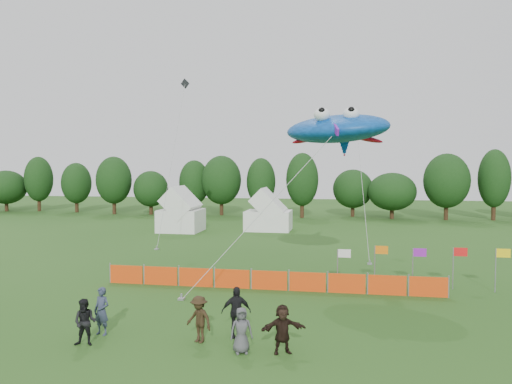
% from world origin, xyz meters
% --- Properties ---
extents(ground, '(160.00, 160.00, 0.00)m').
position_xyz_m(ground, '(0.00, 0.00, 0.00)').
color(ground, '#234C16').
rests_on(ground, ground).
extents(treeline, '(104.57, 8.78, 8.36)m').
position_xyz_m(treeline, '(1.61, 44.93, 4.18)').
color(treeline, '#382314').
rests_on(treeline, ground).
extents(tent_left, '(4.05, 4.05, 3.58)m').
position_xyz_m(tent_left, '(-11.68, 28.77, 1.80)').
color(tent_left, white).
rests_on(tent_left, ground).
extents(tent_right, '(4.59, 3.67, 3.24)m').
position_xyz_m(tent_right, '(-3.26, 31.11, 1.64)').
color(tent_right, white).
rests_on(tent_right, ground).
extents(barrier_fence, '(17.90, 0.06, 1.00)m').
position_xyz_m(barrier_fence, '(0.48, 7.19, 0.50)').
color(barrier_fence, '#E1400C').
rests_on(barrier_fence, ground).
extents(flag_row, '(8.73, 0.76, 2.27)m').
position_xyz_m(flag_row, '(8.22, 9.06, 1.45)').
color(flag_row, gray).
rests_on(flag_row, ground).
extents(spectator_a, '(0.75, 0.58, 1.84)m').
position_xyz_m(spectator_a, '(-4.80, -0.84, 0.92)').
color(spectator_a, '#2D344B').
rests_on(spectator_a, ground).
extents(spectator_b, '(0.91, 0.75, 1.70)m').
position_xyz_m(spectator_b, '(-4.83, -2.03, 0.85)').
color(spectator_b, black).
rests_on(spectator_b, ground).
extents(spectator_c, '(1.28, 1.06, 1.73)m').
position_xyz_m(spectator_c, '(-0.87, -0.98, 0.86)').
color(spectator_c, black).
rests_on(spectator_c, ground).
extents(spectator_d, '(1.22, 0.80, 1.93)m').
position_xyz_m(spectator_d, '(0.35, -0.16, 0.96)').
color(spectator_d, black).
rests_on(spectator_d, ground).
extents(spectator_e, '(0.91, 0.74, 1.59)m').
position_xyz_m(spectator_e, '(0.88, -1.73, 0.80)').
color(spectator_e, '#46474B').
rests_on(spectator_e, ground).
extents(spectator_f, '(1.65, 1.06, 1.71)m').
position_xyz_m(spectator_f, '(2.29, -1.51, 0.85)').
color(spectator_f, black).
rests_on(spectator_f, ground).
extents(stingray_kite, '(11.24, 13.46, 9.65)m').
position_xyz_m(stingray_kite, '(3.92, 10.10, 8.52)').
color(stingray_kite, blue).
rests_on(stingray_kite, ground).
extents(small_kite_white, '(1.45, 9.81, 10.25)m').
position_xyz_m(small_kite_white, '(5.50, 21.58, 6.70)').
color(small_kite_white, white).
rests_on(small_kite_white, ground).
extents(small_kite_dark, '(1.10, 5.95, 14.11)m').
position_xyz_m(small_kite_dark, '(-9.70, 21.34, 8.04)').
color(small_kite_dark, black).
rests_on(small_kite_dark, ground).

